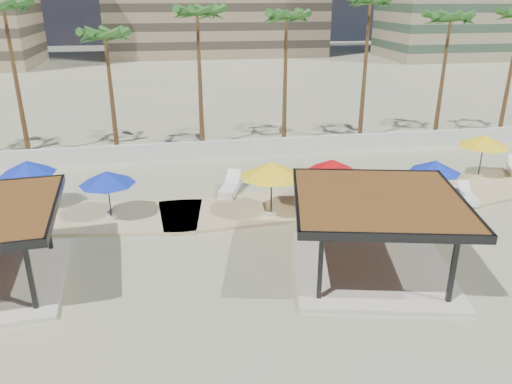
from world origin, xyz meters
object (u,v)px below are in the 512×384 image
(umbrella_a, at_px, (27,167))
(lounger_c, at_px, (467,196))
(pavilion_central, at_px, (376,228))
(lounger_a, at_px, (230,188))
(umbrella_c, at_px, (332,166))
(lounger_b, at_px, (346,205))

(umbrella_a, relative_size, lounger_c, 1.66)
(pavilion_central, relative_size, umbrella_a, 2.17)
(pavilion_central, xyz_separation_m, umbrella_a, (-14.93, 8.88, 0.37))
(lounger_a, bearing_deg, umbrella_c, -97.40)
(lounger_b, xyz_separation_m, lounger_c, (6.76, 0.00, -0.02))
(pavilion_central, bearing_deg, umbrella_a, 161.86)
(pavilion_central, height_order, lounger_c, pavilion_central)
(umbrella_c, bearing_deg, umbrella_a, 171.75)
(umbrella_a, xyz_separation_m, lounger_b, (15.90, -3.06, -1.92))
(lounger_b, height_order, lounger_c, lounger_b)
(umbrella_c, xyz_separation_m, lounger_b, (0.61, -0.84, -1.86))
(pavilion_central, relative_size, lounger_a, 2.99)
(pavilion_central, height_order, umbrella_a, pavilion_central)
(pavilion_central, xyz_separation_m, lounger_a, (-4.63, 9.21, -1.54))
(lounger_a, bearing_deg, lounger_c, -85.70)
(pavilion_central, xyz_separation_m, lounger_c, (7.72, 5.82, -1.57))
(pavilion_central, bearing_deg, umbrella_c, 99.57)
(umbrella_a, relative_size, lounger_b, 1.51)
(umbrella_a, height_order, lounger_a, umbrella_a)
(pavilion_central, height_order, umbrella_c, pavilion_central)
(umbrella_a, height_order, lounger_c, umbrella_a)
(lounger_b, bearing_deg, lounger_c, -58.89)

